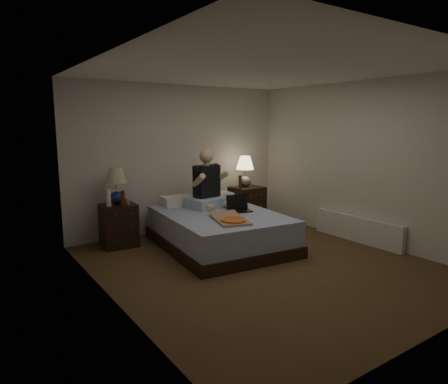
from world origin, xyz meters
TOP-DOWN VIEW (x-y plane):
  - floor at (0.00, 0.00)m, footprint 4.00×4.50m
  - ceiling at (0.00, 0.00)m, footprint 4.00×4.50m
  - wall_back at (0.00, 2.25)m, footprint 4.00×0.00m
  - wall_front at (0.00, -2.25)m, footprint 4.00×0.00m
  - wall_left at (-2.00, 0.00)m, footprint 0.00×4.50m
  - wall_right at (2.00, 0.00)m, footprint 0.00×4.50m
  - bed at (-0.03, 0.98)m, footprint 1.77×2.24m
  - nightstand_left at (-1.28, 1.86)m, footprint 0.52×0.48m
  - nightstand_right at (1.15, 1.82)m, footprint 0.56×0.51m
  - lamp_left at (-1.27, 1.91)m, footprint 0.40×0.40m
  - lamp_right at (1.13, 1.88)m, footprint 0.40×0.40m
  - water_bottle at (-1.43, 1.81)m, footprint 0.07×0.07m
  - soda_can at (-1.17, 1.74)m, footprint 0.07×0.07m
  - beer_bottle_left at (-1.26, 1.69)m, footprint 0.06×0.06m
  - beer_bottle_right at (0.95, 1.77)m, footprint 0.06×0.06m
  - person at (0.06, 1.42)m, footprint 0.73×0.62m
  - laptop at (0.28, 0.88)m, footprint 0.40×0.36m
  - pizza_box at (-0.23, 0.33)m, footprint 0.61×0.84m
  - radiator at (1.93, -0.02)m, footprint 0.10×1.60m

SIDE VIEW (x-z plane):
  - floor at x=0.00m, z-range 0.00..0.00m
  - radiator at x=1.93m, z-range 0.00..0.40m
  - bed at x=-0.03m, z-range 0.00..0.52m
  - nightstand_left at x=-1.28m, z-range 0.00..0.65m
  - nightstand_right at x=1.15m, z-range 0.00..0.71m
  - pizza_box at x=-0.23m, z-range 0.52..0.60m
  - laptop at x=0.28m, z-range 0.52..0.76m
  - soda_can at x=-1.17m, z-range 0.65..0.75m
  - beer_bottle_left at x=-1.26m, z-range 0.65..0.88m
  - water_bottle at x=-1.43m, z-range 0.65..0.90m
  - beer_bottle_right at x=0.95m, z-range 0.71..0.94m
  - lamp_left at x=-1.27m, z-range 0.65..1.21m
  - lamp_right at x=1.13m, z-range 0.71..1.27m
  - person at x=0.06m, z-range 0.52..1.45m
  - wall_back at x=0.00m, z-range 0.00..2.50m
  - wall_front at x=0.00m, z-range 0.00..2.50m
  - wall_left at x=-2.00m, z-range 0.00..2.50m
  - wall_right at x=2.00m, z-range 0.00..2.50m
  - ceiling at x=0.00m, z-range 2.50..2.50m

